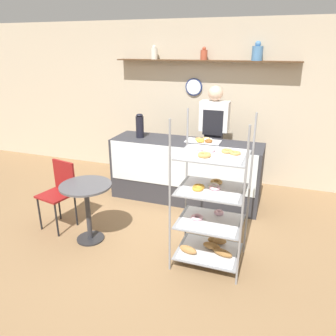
{
  "coord_description": "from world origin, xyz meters",
  "views": [
    {
      "loc": [
        1.32,
        -3.29,
        2.27
      ],
      "look_at": [
        0.0,
        0.43,
        0.8
      ],
      "focal_mm": 35.0,
      "sensor_mm": 36.0,
      "label": 1
    }
  ],
  "objects_px": {
    "person_worker": "(214,135)",
    "cafe_chair": "(60,188)",
    "donut_tray_counter": "(204,140)",
    "coffee_carafe": "(140,126)",
    "pastry_rack": "(211,207)",
    "cafe_table": "(87,199)"
  },
  "relations": [
    {
      "from": "pastry_rack",
      "to": "donut_tray_counter",
      "type": "relative_size",
      "value": 3.22
    },
    {
      "from": "person_worker",
      "to": "coffee_carafe",
      "type": "xyz_separation_m",
      "value": [
        -1.05,
        -0.53,
        0.18
      ]
    },
    {
      "from": "pastry_rack",
      "to": "cafe_table",
      "type": "bearing_deg",
      "value": -177.18
    },
    {
      "from": "cafe_table",
      "to": "cafe_chair",
      "type": "relative_size",
      "value": 0.84
    },
    {
      "from": "person_worker",
      "to": "cafe_table",
      "type": "distance_m",
      "value": 2.33
    },
    {
      "from": "pastry_rack",
      "to": "coffee_carafe",
      "type": "distance_m",
      "value": 2.08
    },
    {
      "from": "cafe_table",
      "to": "coffee_carafe",
      "type": "relative_size",
      "value": 2.01
    },
    {
      "from": "person_worker",
      "to": "cafe_table",
      "type": "bearing_deg",
      "value": -118.21
    },
    {
      "from": "cafe_chair",
      "to": "pastry_rack",
      "type": "bearing_deg",
      "value": 8.21
    },
    {
      "from": "donut_tray_counter",
      "to": "coffee_carafe",
      "type": "bearing_deg",
      "value": -175.14
    },
    {
      "from": "pastry_rack",
      "to": "donut_tray_counter",
      "type": "xyz_separation_m",
      "value": [
        -0.45,
        1.51,
        0.29
      ]
    },
    {
      "from": "person_worker",
      "to": "coffee_carafe",
      "type": "bearing_deg",
      "value": -153.36
    },
    {
      "from": "cafe_chair",
      "to": "donut_tray_counter",
      "type": "bearing_deg",
      "value": 53.15
    },
    {
      "from": "cafe_chair",
      "to": "coffee_carafe",
      "type": "distance_m",
      "value": 1.53
    },
    {
      "from": "person_worker",
      "to": "coffee_carafe",
      "type": "height_order",
      "value": "person_worker"
    },
    {
      "from": "coffee_carafe",
      "to": "donut_tray_counter",
      "type": "bearing_deg",
      "value": 4.86
    },
    {
      "from": "coffee_carafe",
      "to": "donut_tray_counter",
      "type": "xyz_separation_m",
      "value": [
        1.0,
        0.09,
        -0.16
      ]
    },
    {
      "from": "person_worker",
      "to": "cafe_chair",
      "type": "height_order",
      "value": "person_worker"
    },
    {
      "from": "pastry_rack",
      "to": "cafe_table",
      "type": "relative_size",
      "value": 2.22
    },
    {
      "from": "person_worker",
      "to": "donut_tray_counter",
      "type": "distance_m",
      "value": 0.44
    },
    {
      "from": "donut_tray_counter",
      "to": "person_worker",
      "type": "bearing_deg",
      "value": 84.27
    },
    {
      "from": "person_worker",
      "to": "cafe_table",
      "type": "xyz_separation_m",
      "value": [
        -1.09,
        -2.02,
        -0.39
      ]
    }
  ]
}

